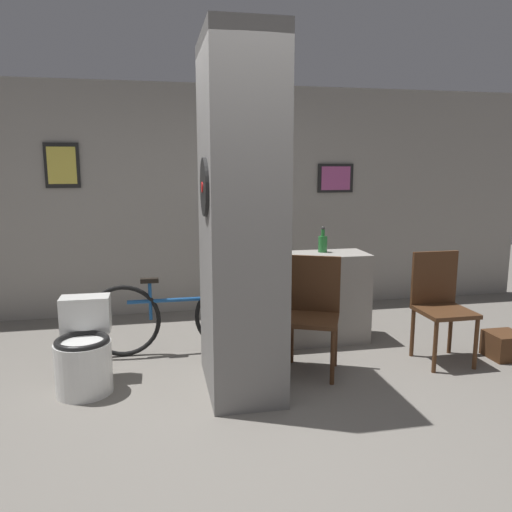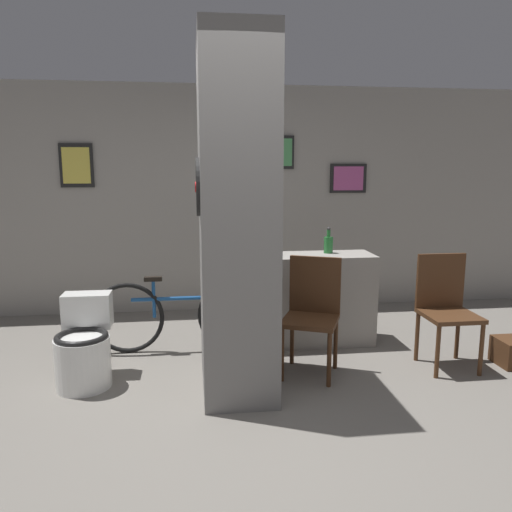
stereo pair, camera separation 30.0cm
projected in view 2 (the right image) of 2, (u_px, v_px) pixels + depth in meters
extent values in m
plane|color=slate|center=(247.00, 413.00, 3.47)|extent=(14.00, 14.00, 0.00)
cube|color=gray|center=(222.00, 200.00, 5.81)|extent=(8.00, 0.06, 2.60)
cube|color=black|center=(76.00, 165.00, 5.49)|extent=(0.36, 0.02, 0.48)
cube|color=#E0CC4C|center=(76.00, 165.00, 5.48)|extent=(0.30, 0.01, 0.39)
cube|color=black|center=(348.00, 178.00, 5.91)|extent=(0.44, 0.02, 0.34)
cube|color=#B24C8C|center=(349.00, 178.00, 5.89)|extent=(0.36, 0.01, 0.28)
cube|color=black|center=(282.00, 152.00, 5.75)|extent=(0.28, 0.02, 0.38)
cube|color=#4C9959|center=(282.00, 152.00, 5.74)|extent=(0.23, 0.01, 0.31)
cube|color=gray|center=(236.00, 220.00, 3.70)|extent=(0.53, 0.94, 2.60)
cylinder|color=black|center=(198.00, 187.00, 3.44)|extent=(0.03, 0.40, 0.40)
cylinder|color=red|center=(196.00, 187.00, 3.43)|extent=(0.01, 0.07, 0.07)
cube|color=gray|center=(310.00, 299.00, 4.80)|extent=(1.19, 0.44, 0.87)
cylinder|color=white|center=(83.00, 363.00, 3.85)|extent=(0.42, 0.42, 0.40)
torus|color=black|center=(81.00, 337.00, 3.81)|extent=(0.40, 0.40, 0.04)
cube|color=white|center=(88.00, 310.00, 4.05)|extent=(0.38, 0.20, 0.28)
cylinder|color=#4C2D19|center=(282.00, 355.00, 3.95)|extent=(0.04, 0.04, 0.44)
cylinder|color=#4C2D19|center=(329.00, 360.00, 3.85)|extent=(0.04, 0.04, 0.44)
cylinder|color=#4C2D19|center=(292.00, 339.00, 4.30)|extent=(0.04, 0.04, 0.44)
cylinder|color=#4C2D19|center=(336.00, 343.00, 4.20)|extent=(0.04, 0.04, 0.44)
cube|color=#4C2D19|center=(310.00, 321.00, 4.03)|extent=(0.57, 0.57, 0.04)
cube|color=#4C2D19|center=(315.00, 285.00, 4.18)|extent=(0.41, 0.20, 0.48)
cylinder|color=#4C2D19|center=(438.00, 352.00, 4.01)|extent=(0.04, 0.04, 0.44)
cylinder|color=#4C2D19|center=(481.00, 350.00, 4.05)|extent=(0.04, 0.04, 0.44)
cylinder|color=#4C2D19|center=(417.00, 336.00, 4.37)|extent=(0.04, 0.04, 0.44)
cylinder|color=#4C2D19|center=(457.00, 335.00, 4.42)|extent=(0.04, 0.04, 0.44)
cube|color=#4C2D19|center=(450.00, 316.00, 4.17)|extent=(0.43, 0.43, 0.04)
cube|color=#4C2D19|center=(440.00, 281.00, 4.32)|extent=(0.43, 0.03, 0.48)
torus|color=black|center=(128.00, 318.00, 4.53)|extent=(0.66, 0.04, 0.66)
torus|color=black|center=(233.00, 314.00, 4.65)|extent=(0.66, 0.04, 0.66)
cylinder|color=#194C8C|center=(181.00, 298.00, 4.56)|extent=(0.89, 0.04, 0.04)
cylinder|color=#194C8C|center=(154.00, 299.00, 4.53)|extent=(0.03, 0.03, 0.34)
cylinder|color=#194C8C|center=(228.00, 297.00, 4.62)|extent=(0.03, 0.03, 0.31)
cube|color=black|center=(153.00, 279.00, 4.50)|extent=(0.16, 0.06, 0.04)
cylinder|color=#262626|center=(228.00, 281.00, 4.59)|extent=(0.03, 0.42, 0.03)
cylinder|color=#267233|center=(328.00, 245.00, 4.80)|extent=(0.09, 0.09, 0.16)
cylinder|color=#267233|center=(329.00, 233.00, 4.78)|extent=(0.04, 0.04, 0.07)
sphere|color=#333333|center=(329.00, 229.00, 4.77)|extent=(0.04, 0.04, 0.04)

